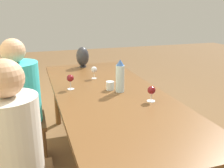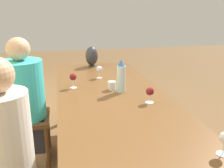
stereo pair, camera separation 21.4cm
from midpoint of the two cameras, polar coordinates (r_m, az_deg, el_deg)
The scene contains 11 objects.
ground_plane at distance 2.60m, azimuth 2.10°, elevation -18.17°, with size 14.00×14.00×0.00m, color brown.
dining_table at distance 2.26m, azimuth 2.29°, elevation -3.65°, with size 2.40×0.94×0.77m.
water_bottle at distance 2.21m, azimuth 4.86°, elevation 1.68°, with size 0.08×0.08×0.30m.
water_tumbler at distance 2.29m, azimuth 2.61°, elevation -0.40°, with size 0.07×0.07×0.08m.
vase at distance 3.19m, azimuth -2.75°, elevation 6.35°, with size 0.16×0.16×0.26m.
wine_glass_0 at distance 2.01m, azimuth 11.70°, elevation -1.88°, with size 0.07×0.07×0.13m.
wine_glass_1 at distance 2.66m, azimuth -0.61°, elevation 3.31°, with size 0.07×0.07×0.13m.
wine_glass_2 at distance 2.34m, azimuth -6.35°, elevation 1.45°, with size 0.07×0.07×0.14m.
chair_far at distance 2.56m, azimuth -18.42°, elevation -6.88°, with size 0.44×0.44×0.90m.
person_near at distance 1.66m, azimuth -19.22°, elevation -13.86°, with size 0.33×0.33×1.25m.
person_far at distance 2.49m, azimuth -16.84°, elevation -3.38°, with size 0.40×0.40×1.25m.
Camera 2 is at (-2.07, 0.43, 1.50)m, focal length 40.00 mm.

